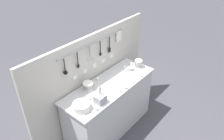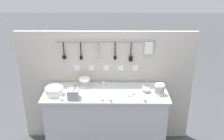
# 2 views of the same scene
# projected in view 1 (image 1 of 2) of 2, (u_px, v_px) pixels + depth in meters

# --- Properties ---
(ground_plane) EXTENTS (20.00, 20.00, 0.00)m
(ground_plane) POSITION_uv_depth(u_px,v_px,m) (110.00, 127.00, 3.69)
(ground_plane) COLOR #424247
(counter) EXTENTS (1.56, 0.57, 0.91)m
(counter) POSITION_uv_depth(u_px,v_px,m) (110.00, 107.00, 3.44)
(counter) COLOR #B7BABC
(counter) RESTS_ON ground
(back_wall) EXTENTS (2.36, 0.11, 1.61)m
(back_wall) POSITION_uv_depth(u_px,v_px,m) (94.00, 81.00, 3.42)
(back_wall) COLOR #BCB7AD
(back_wall) RESTS_ON ground
(bowl_stack_wide_centre) EXTENTS (0.15, 0.15, 0.11)m
(bowl_stack_wide_centre) POSITION_uv_depth(u_px,v_px,m) (88.00, 86.00, 3.07)
(bowl_stack_wide_centre) COLOR silver
(bowl_stack_wide_centre) RESTS_ON counter
(bowl_stack_nested_right) EXTENTS (0.12, 0.12, 0.13)m
(bowl_stack_nested_right) POSITION_uv_depth(u_px,v_px,m) (138.00, 64.00, 3.56)
(bowl_stack_nested_right) COLOR silver
(bowl_stack_nested_right) RESTS_ON counter
(plate_stack) EXTENTS (0.22, 0.22, 0.09)m
(plate_stack) POSITION_uv_depth(u_px,v_px,m) (81.00, 107.00, 2.72)
(plate_stack) COLOR silver
(plate_stack) RESTS_ON counter
(steel_mixing_bowl) EXTENTS (0.10, 0.10, 0.04)m
(steel_mixing_bowl) POSITION_uv_depth(u_px,v_px,m) (130.00, 69.00, 3.52)
(steel_mixing_bowl) COLOR #93969E
(steel_mixing_bowl) RESTS_ON counter
(cutlery_caddy) EXTENTS (0.13, 0.13, 0.27)m
(cutlery_caddy) POSITION_uv_depth(u_px,v_px,m) (100.00, 99.00, 2.83)
(cutlery_caddy) COLOR #93969E
(cutlery_caddy) RESTS_ON counter
(cup_front_left) EXTENTS (0.05, 0.05, 0.04)m
(cup_front_left) POSITION_uv_depth(u_px,v_px,m) (127.00, 75.00, 3.37)
(cup_front_left) COLOR silver
(cup_front_left) RESTS_ON counter
(cup_beside_plates) EXTENTS (0.05, 0.05, 0.04)m
(cup_beside_plates) POSITION_uv_depth(u_px,v_px,m) (96.00, 109.00, 2.73)
(cup_beside_plates) COLOR silver
(cup_beside_plates) RESTS_ON counter
(cup_mid_row) EXTENTS (0.05, 0.05, 0.04)m
(cup_mid_row) POSITION_uv_depth(u_px,v_px,m) (128.00, 77.00, 3.31)
(cup_mid_row) COLOR silver
(cup_mid_row) RESTS_ON counter
(cup_back_right) EXTENTS (0.05, 0.05, 0.04)m
(cup_back_right) POSITION_uv_depth(u_px,v_px,m) (141.00, 75.00, 3.36)
(cup_back_right) COLOR silver
(cup_back_right) RESTS_ON counter
(cup_by_caddy) EXTENTS (0.05, 0.05, 0.04)m
(cup_by_caddy) POSITION_uv_depth(u_px,v_px,m) (131.00, 64.00, 3.65)
(cup_by_caddy) COLOR silver
(cup_by_caddy) RESTS_ON counter
(cup_centre) EXTENTS (0.05, 0.05, 0.04)m
(cup_centre) POSITION_uv_depth(u_px,v_px,m) (120.00, 90.00, 3.04)
(cup_centre) COLOR silver
(cup_centre) RESTS_ON counter
(cup_back_left) EXTENTS (0.05, 0.05, 0.04)m
(cup_back_left) POSITION_uv_depth(u_px,v_px,m) (126.00, 88.00, 3.10)
(cup_back_left) COLOR silver
(cup_back_left) RESTS_ON counter
(cup_front_right) EXTENTS (0.05, 0.05, 0.04)m
(cup_front_right) POSITION_uv_depth(u_px,v_px,m) (89.00, 99.00, 2.89)
(cup_front_right) COLOR silver
(cup_front_right) RESTS_ON counter
(cup_edge_near) EXTENTS (0.05, 0.05, 0.04)m
(cup_edge_near) POSITION_uv_depth(u_px,v_px,m) (124.00, 67.00, 3.56)
(cup_edge_near) COLOR silver
(cup_edge_near) RESTS_ON counter
(cup_edge_far) EXTENTS (0.05, 0.05, 0.04)m
(cup_edge_far) POSITION_uv_depth(u_px,v_px,m) (98.00, 79.00, 3.27)
(cup_edge_far) COLOR silver
(cup_edge_far) RESTS_ON counter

